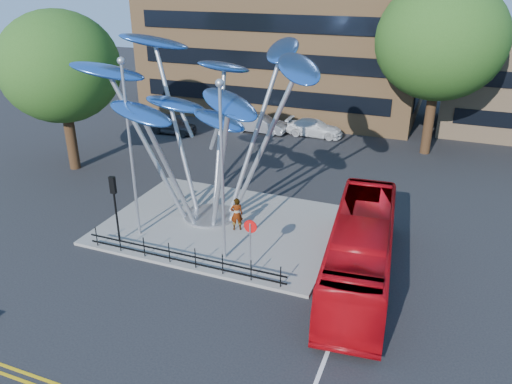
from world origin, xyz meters
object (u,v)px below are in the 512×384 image
at_px(street_lamp_right, 222,158).
at_px(leaf_sculpture, 205,93).
at_px(traffic_light_island, 114,195).
at_px(no_entry_sign_island, 250,236).
at_px(tree_left, 60,67).
at_px(parked_car_right, 315,128).
at_px(tree_right, 441,41).
at_px(pedestrian, 237,214).
at_px(parked_car_mid, 260,124).
at_px(red_bus, 361,250).
at_px(parked_car_left, 172,125).
at_px(street_lamp_left, 129,135).

bearing_deg(street_lamp_right, leaf_sculpture, 124.91).
xyz_separation_m(street_lamp_right, traffic_light_island, (-5.50, -0.50, -2.48)).
bearing_deg(no_entry_sign_island, tree_left, 154.93).
bearing_deg(street_lamp_right, parked_car_right, 93.49).
height_order(tree_right, traffic_light_island, tree_right).
xyz_separation_m(pedestrian, parked_car_mid, (-5.16, 16.54, -0.29)).
height_order(tree_left, street_lamp_right, tree_left).
relative_size(red_bus, parked_car_mid, 2.32).
height_order(parked_car_left, parked_car_mid, parked_car_mid).
relative_size(tree_right, parked_car_mid, 2.65).
bearing_deg(street_lamp_right, tree_left, 154.23).
relative_size(parked_car_left, parked_car_right, 0.88).
distance_m(tree_left, leaf_sculpture, 12.38).
xyz_separation_m(tree_right, tree_left, (-22.00, -12.00, -1.24)).
distance_m(tree_right, parked_car_mid, 15.09).
height_order(tree_left, traffic_light_island, tree_left).
distance_m(parked_car_left, parked_car_mid, 7.22).
distance_m(no_entry_sign_island, red_bus, 4.77).
bearing_deg(no_entry_sign_island, tree_right, 72.88).
height_order(tree_left, pedestrian, tree_left).
relative_size(leaf_sculpture, traffic_light_island, 3.71).
bearing_deg(tree_right, parked_car_mid, 178.99).
relative_size(parked_car_left, parked_car_mid, 0.88).
bearing_deg(leaf_sculpture, red_bus, -18.76).
height_order(no_entry_sign_island, pedestrian, no_entry_sign_island).
relative_size(tree_right, street_lamp_left, 1.38).
bearing_deg(parked_car_left, parked_car_mid, -69.14).
xyz_separation_m(tree_right, pedestrian, (-8.06, -16.30, -7.00)).
bearing_deg(tree_left, parked_car_mid, 54.32).
relative_size(tree_left, parked_car_left, 2.56).
xyz_separation_m(traffic_light_island, pedestrian, (4.94, 3.20, -1.58)).
bearing_deg(parked_car_left, leaf_sculpture, -145.04).
bearing_deg(parked_car_right, tree_right, -95.72).
height_order(tree_left, street_lamp_left, tree_left).
bearing_deg(leaf_sculpture, no_entry_sign_island, -45.67).
height_order(street_lamp_left, parked_car_mid, street_lamp_left).
bearing_deg(street_lamp_left, tree_left, 145.62).
distance_m(red_bus, parked_car_right, 20.59).
height_order(street_lamp_right, parked_car_left, street_lamp_right).
bearing_deg(pedestrian, tree_right, -145.98).
xyz_separation_m(leaf_sculpture, parked_car_mid, (-3.15, 15.55, -6.12)).
relative_size(street_lamp_right, pedestrian, 4.67).
xyz_separation_m(street_lamp_left, pedestrian, (4.44, 2.20, -4.32)).
bearing_deg(parked_car_left, parked_car_right, -74.63).
bearing_deg(tree_left, leaf_sculpture, -15.55).
height_order(tree_left, parked_car_mid, tree_left).
height_order(leaf_sculpture, parked_car_mid, leaf_sculpture).
distance_m(traffic_light_island, parked_car_mid, 19.82).
distance_m(tree_left, street_lamp_right, 16.19).
xyz_separation_m(leaf_sculpture, no_entry_sign_island, (4.07, -4.16, -5.06)).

